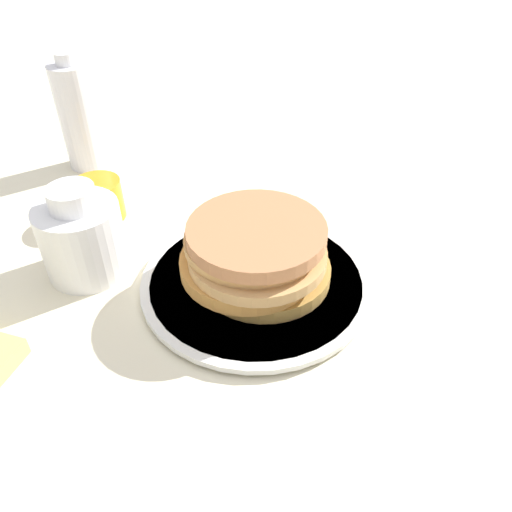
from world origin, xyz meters
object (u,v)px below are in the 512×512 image
Objects in this scene: cream_jug at (82,237)px; pancake_stack at (255,254)px; plate at (256,282)px; water_bottle_near at (79,116)px; juice_glass at (99,200)px.

pancake_stack is at bearing -60.95° from cream_jug.
water_bottle_near is (0.07, 0.41, 0.08)m from plate.
plate is at bearing -81.95° from pancake_stack.
water_bottle_near reaches higher than juice_glass.
cream_jug is (-0.09, -0.08, 0.02)m from juice_glass.
cream_jug reaches higher than plate.
juice_glass is 0.36× the size of water_bottle_near.
pancake_stack is 0.27m from juice_glass.
water_bottle_near reaches higher than pancake_stack.
cream_jug is 0.65× the size of water_bottle_near.
cream_jug is at bearing -127.53° from water_bottle_near.
pancake_stack is 0.21m from cream_jug.
cream_jug is (-0.10, 0.19, 0.00)m from pancake_stack.
juice_glass is at bearing -121.36° from water_bottle_near.
water_bottle_near is (0.17, 0.22, 0.03)m from cream_jug.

